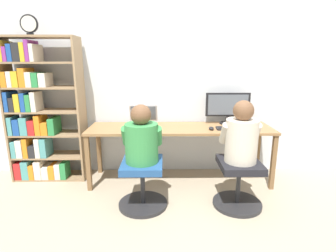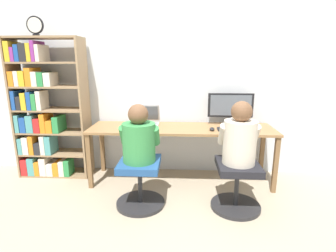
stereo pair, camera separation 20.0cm
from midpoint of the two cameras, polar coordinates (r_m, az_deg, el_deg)
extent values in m
plane|color=tan|center=(3.19, 1.03, -13.96)|extent=(14.00, 14.00, 0.00)
cube|color=silver|center=(3.49, 0.76, 10.74)|extent=(10.00, 0.05, 2.60)
cube|color=olive|center=(3.22, 0.91, -0.54)|extent=(2.25, 0.60, 0.03)
cube|color=brown|center=(3.24, -18.69, -7.76)|extent=(0.05, 0.05, 0.67)
cube|color=brown|center=(3.31, 20.34, -7.47)|extent=(0.05, 0.05, 0.67)
cube|color=brown|center=(3.71, -16.31, -4.85)|extent=(0.05, 0.05, 0.67)
cube|color=brown|center=(3.76, 17.56, -4.66)|extent=(0.05, 0.05, 0.67)
cylinder|color=black|center=(3.46, 11.08, 0.59)|extent=(0.19, 0.19, 0.01)
cylinder|color=black|center=(3.45, 11.12, 1.41)|extent=(0.04, 0.04, 0.09)
cube|color=black|center=(3.42, 11.27, 4.59)|extent=(0.57, 0.02, 0.30)
cube|color=slate|center=(3.40, 11.31, 4.56)|extent=(0.51, 0.01, 0.26)
cube|color=#B7B7BC|center=(3.31, -7.25, 0.17)|extent=(0.36, 0.25, 0.02)
cube|color=gray|center=(3.30, -7.25, 0.36)|extent=(0.32, 0.19, 0.00)
cube|color=#B7B7BC|center=(3.45, -6.99, 2.82)|extent=(0.36, 0.11, 0.23)
cube|color=slate|center=(3.45, -7.00, 2.76)|extent=(0.32, 0.09, 0.19)
cube|color=#232326|center=(3.20, 12.60, -0.51)|extent=(0.44, 0.13, 0.02)
cube|color=black|center=(3.20, 12.61, -0.28)|extent=(0.40, 0.11, 0.00)
ellipsoid|color=black|center=(3.12, 7.60, -0.52)|extent=(0.06, 0.10, 0.04)
cylinder|color=#262628|center=(2.98, 12.86, -16.13)|extent=(0.51, 0.51, 0.04)
cylinder|color=#262628|center=(2.88, 13.10, -12.44)|extent=(0.05, 0.05, 0.39)
cube|color=black|center=(2.79, 13.36, -8.17)|extent=(0.41, 0.46, 0.07)
cylinder|color=#262628|center=(2.93, -7.47, -16.48)|extent=(0.51, 0.51, 0.04)
cylinder|color=#262628|center=(2.82, -7.61, -12.73)|extent=(0.05, 0.05, 0.39)
cube|color=#234C84|center=(2.73, -7.76, -8.39)|extent=(0.41, 0.46, 0.07)
cylinder|color=beige|center=(2.70, 13.65, -3.20)|extent=(0.32, 0.32, 0.44)
sphere|color=brown|center=(2.63, 14.04, 3.25)|extent=(0.20, 0.20, 0.20)
cylinder|color=beige|center=(2.71, 10.28, -1.58)|extent=(0.09, 0.20, 0.25)
cylinder|color=beige|center=(2.79, 16.46, -1.52)|extent=(0.09, 0.20, 0.25)
cylinder|color=#388C47|center=(2.65, -7.93, -3.71)|extent=(0.33, 0.33, 0.40)
sphere|color=brown|center=(2.58, -8.14, 2.45)|extent=(0.20, 0.20, 0.20)
cylinder|color=#388C47|center=(2.71, -11.14, -2.16)|extent=(0.09, 0.19, 0.23)
cylinder|color=#388C47|center=(2.67, -4.46, -2.17)|extent=(0.09, 0.19, 0.23)
cube|color=#997A56|center=(3.87, -32.40, 2.78)|extent=(0.02, 0.33, 1.78)
cube|color=#997A56|center=(3.49, -19.83, 3.14)|extent=(0.02, 0.33, 1.78)
cube|color=#997A56|center=(3.90, -25.05, -9.80)|extent=(0.87, 0.31, 0.02)
cube|color=#997A56|center=(3.80, -25.50, -5.74)|extent=(0.87, 0.31, 0.02)
cube|color=#997A56|center=(3.72, -25.96, -1.47)|extent=(0.87, 0.31, 0.02)
cube|color=#997A56|center=(3.66, -26.45, 2.97)|extent=(0.87, 0.31, 0.02)
cube|color=#997A56|center=(3.62, -26.95, 7.52)|extent=(0.87, 0.31, 0.02)
cube|color=#997A56|center=(3.61, -27.46, 12.13)|extent=(0.87, 0.31, 0.02)
cube|color=#997A56|center=(3.62, -28.00, 16.75)|extent=(0.87, 0.31, 0.02)
cube|color=red|center=(4.00, -30.45, -8.03)|extent=(0.08, 0.25, 0.21)
cube|color=teal|center=(3.95, -29.29, -7.96)|extent=(0.09, 0.26, 0.23)
cube|color=orange|center=(3.93, -28.18, -8.33)|extent=(0.06, 0.27, 0.18)
cube|color=silver|center=(3.87, -27.27, -8.15)|extent=(0.08, 0.24, 0.23)
cube|color=silver|center=(3.85, -26.00, -8.75)|extent=(0.08, 0.24, 0.16)
cube|color=orange|center=(3.80, -24.96, -8.78)|extent=(0.07, 0.22, 0.17)
cube|color=silver|center=(3.79, -23.77, -8.56)|extent=(0.07, 0.26, 0.20)
cube|color=#2D8C47|center=(3.72, -22.98, -8.73)|extent=(0.07, 0.18, 0.21)
cube|color=teal|center=(3.89, -31.35, -4.18)|extent=(0.06, 0.19, 0.21)
cube|color=silver|center=(3.86, -30.45, -4.07)|extent=(0.08, 0.20, 0.23)
cube|color=orange|center=(3.82, -29.47, -3.98)|extent=(0.06, 0.20, 0.24)
cube|color=#262628|center=(3.80, -28.39, -4.68)|extent=(0.08, 0.20, 0.15)
cube|color=silver|center=(3.75, -27.49, -4.06)|extent=(0.06, 0.19, 0.24)
cube|color=teal|center=(3.73, -26.39, -4.01)|extent=(0.07, 0.23, 0.24)
cube|color=teal|center=(3.83, -31.85, 0.15)|extent=(0.05, 0.21, 0.22)
cube|color=#1E4C9E|center=(3.78, -30.98, -0.11)|extent=(0.08, 0.19, 0.19)
cube|color=teal|center=(3.74, -29.81, 0.07)|extent=(0.09, 0.19, 0.22)
cube|color=red|center=(3.71, -28.49, -0.16)|extent=(0.08, 0.20, 0.18)
cube|color=orange|center=(3.69, -27.30, 0.39)|extent=(0.07, 0.25, 0.24)
cube|color=orange|center=(3.67, -26.06, -0.21)|extent=(0.08, 0.27, 0.15)
cube|color=#2D8C47|center=(3.62, -24.93, 0.12)|extent=(0.07, 0.25, 0.20)
cube|color=#1E4C9E|center=(3.80, -32.30, 4.62)|extent=(0.05, 0.25, 0.24)
cube|color=#262628|center=(3.74, -31.72, 4.05)|extent=(0.06, 0.18, 0.17)
cube|color=gold|center=(3.71, -30.86, 4.44)|extent=(0.07, 0.19, 0.21)
cube|color=#1E4C9E|center=(3.70, -29.77, 4.63)|extent=(0.05, 0.24, 0.22)
cube|color=#2D8C47|center=(3.64, -29.14, 4.43)|extent=(0.06, 0.18, 0.20)
cube|color=silver|center=(3.63, -28.12, 4.78)|extent=(0.06, 0.22, 0.23)
cube|color=orange|center=(3.77, -32.68, 8.59)|extent=(0.07, 0.26, 0.18)
cube|color=silver|center=(3.71, -32.06, 8.65)|extent=(0.05, 0.20, 0.18)
cube|color=gold|center=(3.68, -31.14, 8.75)|extent=(0.07, 0.20, 0.18)
cube|color=orange|center=(3.67, -29.82, 9.18)|extent=(0.07, 0.26, 0.22)
cube|color=silver|center=(3.60, -29.04, 8.85)|extent=(0.07, 0.19, 0.17)
cube|color=#2D8C47|center=(3.60, -27.74, 8.94)|extent=(0.07, 0.25, 0.17)
cube|color=silver|center=(3.55, -26.57, 8.98)|extent=(0.08, 0.24, 0.16)
cube|color=gold|center=(3.78, -33.31, 13.42)|extent=(0.06, 0.27, 0.23)
cube|color=#8C338C|center=(3.71, -32.75, 12.99)|extent=(0.04, 0.20, 0.17)
cube|color=#1E4C9E|center=(3.69, -31.96, 13.33)|extent=(0.05, 0.22, 0.20)
cube|color=#262628|center=(3.68, -30.76, 13.59)|extent=(0.08, 0.26, 0.21)
cube|color=gold|center=(3.63, -29.88, 13.73)|extent=(0.05, 0.23, 0.21)
cube|color=#8C338C|center=(3.63, -28.99, 14.08)|extent=(0.04, 0.28, 0.24)
cube|color=silver|center=(3.60, -28.22, 13.82)|extent=(0.05, 0.27, 0.20)
cube|color=black|center=(3.54, -29.31, 17.06)|extent=(0.07, 0.03, 0.02)
cylinder|color=black|center=(3.55, -29.53, 18.81)|extent=(0.20, 0.02, 0.20)
cylinder|color=silver|center=(3.54, -29.62, 18.82)|extent=(0.17, 0.00, 0.17)
camera|label=1|loc=(0.10, -91.88, -0.46)|focal=28.00mm
camera|label=2|loc=(0.10, 88.12, 0.46)|focal=28.00mm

